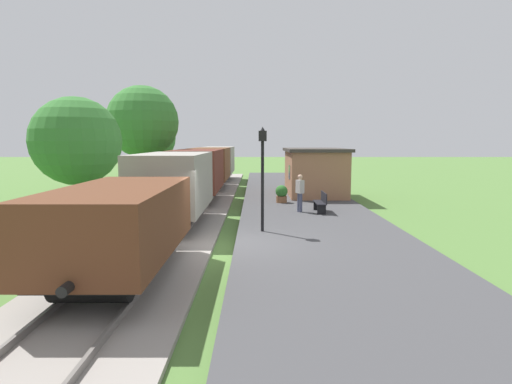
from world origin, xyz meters
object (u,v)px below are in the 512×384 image
Objects in this scene: tree_field_distant at (143,137)px; person_waiting at (300,192)px; potted_planter at (282,194)px; tree_field_left at (151,138)px; freight_train at (199,174)px; lamp_post_near at (263,160)px; bench_near_hut at (321,202)px; tree_trackside_far at (143,122)px; station_hut at (315,171)px; tree_trackside_mid at (76,141)px.

person_waiting is at bearing -59.89° from tree_field_distant.
tree_field_left is at bearing 128.21° from potted_planter.
freight_train is 19.73m from tree_field_distant.
lamp_post_near is (3.49, -8.97, 1.17)m from freight_train.
lamp_post_near is (-1.11, -7.05, 2.08)m from potted_planter.
person_waiting reaches higher than potted_planter.
bench_near_hut is 12.85m from tree_trackside_far.
tree_field_distant reaches higher than station_hut.
bench_near_hut is 0.41× the size of lamp_post_near.
potted_planter is 0.13× the size of tree_trackside_far.
lamp_post_near is at bearing -66.95° from tree_field_distant.
person_waiting is 0.46× the size of lamp_post_near.
tree_trackside_mid is 0.77× the size of tree_trackside_far.
tree_field_left is at bearing -70.31° from tree_field_distant.
tree_trackside_mid is (-10.45, -1.25, 2.72)m from bench_near_hut.
tree_trackside_mid is 0.87× the size of tree_field_distant.
tree_trackside_mid is (-8.83, -4.24, 2.72)m from potted_planter.
tree_field_distant is (-14.75, 16.39, 2.23)m from station_hut.
tree_trackside_far reaches higher than person_waiting.
freight_train is 5.62× the size of station_hut.
tree_trackside_mid is (-4.22, -6.16, 1.81)m from freight_train.
potted_planter is at bearing -22.61° from freight_train.
tree_trackside_mid is at bearing -145.09° from station_hut.
tree_trackside_far is at bearing 144.15° from bench_near_hut.
tree_trackside_far is at bearing 86.41° from tree_trackside_mid.
person_waiting is (5.26, -4.85, -0.45)m from freight_train.
station_hut is at bearing 34.91° from tree_trackside_mid.
freight_train is 12.24m from tree_field_left.
lamp_post_near is 0.64× the size of tree_field_left.
freight_train is 5.07m from potted_planter.
tree_field_distant reaches higher than freight_train.
potted_planter is 10.17m from tree_trackside_mid.
station_hut is 3.87× the size of bench_near_hut.
freight_train reaches higher than bench_near_hut.
bench_near_hut is at bearing -38.30° from freight_train.
tree_field_distant is (-4.26, 15.67, -0.75)m from tree_trackside_far.
tree_trackside_far is (-3.69, 2.25, 3.00)m from freight_train.
tree_field_distant is (-13.21, 22.77, 2.70)m from person_waiting.
potted_planter is 23.69m from tree_field_distant.
tree_trackside_mid reaches higher than bench_near_hut.
freight_train is 8.81× the size of lamp_post_near.
freight_train is 6.97m from station_hut.
tree_field_left is (-8.89, 19.76, 0.91)m from lamp_post_near.
bench_near_hut is 0.28× the size of tree_trackside_mid.
tree_field_distant is at bearing 113.05° from lamp_post_near.
tree_trackside_far is at bearing -74.80° from tree_field_distant.
tree_trackside_far is at bearing 153.33° from potted_planter.
tree_field_distant is at bearing -85.41° from person_waiting.
person_waiting is at bearing -38.43° from tree_trackside_far.
freight_train is 4.77× the size of tree_trackside_far.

